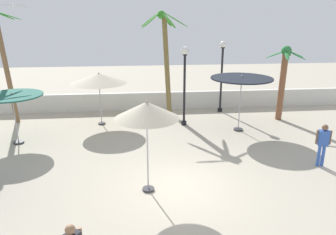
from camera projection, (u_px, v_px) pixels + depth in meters
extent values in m
plane|color=#B2A893|center=(178.00, 187.00, 10.94)|extent=(56.00, 56.00, 0.00)
cube|color=silver|center=(158.00, 101.00, 19.90)|extent=(25.20, 0.30, 1.06)
cylinder|color=#333338|center=(19.00, 142.00, 14.67)|extent=(0.46, 0.46, 0.08)
cylinder|color=#A5A5AD|center=(15.00, 120.00, 14.35)|extent=(0.05, 0.05, 2.24)
cylinder|color=#1E594C|center=(12.00, 95.00, 14.02)|extent=(2.60, 2.60, 0.06)
sphere|color=#99999E|center=(12.00, 94.00, 13.99)|extent=(0.08, 0.08, 0.08)
cylinder|color=#333338|center=(238.00, 129.00, 16.33)|extent=(0.46, 0.46, 0.08)
cylinder|color=#A5A5AD|center=(240.00, 105.00, 15.94)|extent=(0.05, 0.05, 2.67)
cylinder|color=black|center=(242.00, 78.00, 15.54)|extent=(2.98, 2.98, 0.06)
sphere|color=#99999E|center=(242.00, 76.00, 15.51)|extent=(0.08, 0.08, 0.08)
cylinder|color=#333338|center=(102.00, 123.00, 17.24)|extent=(0.38, 0.38, 0.08)
cylinder|color=#A5A5AD|center=(100.00, 104.00, 16.91)|extent=(0.05, 0.05, 2.27)
cone|color=#B7AD93|center=(99.00, 78.00, 16.51)|extent=(2.88, 2.88, 0.51)
sphere|color=#99999E|center=(98.00, 73.00, 16.43)|extent=(0.08, 0.08, 0.08)
cylinder|color=#333338|center=(148.00, 189.00, 10.70)|extent=(0.39, 0.39, 0.08)
cylinder|color=#A5A5AD|center=(148.00, 155.00, 10.33)|extent=(0.05, 0.05, 2.56)
cone|color=#B7AD93|center=(147.00, 110.00, 9.88)|extent=(2.03, 2.03, 0.53)
sphere|color=#99999E|center=(147.00, 102.00, 9.80)|extent=(0.08, 0.08, 0.08)
cylinder|color=brown|center=(167.00, 66.00, 18.27)|extent=(0.58, 0.28, 5.59)
sphere|color=#348628|center=(161.00, 15.00, 17.40)|extent=(0.44, 0.44, 0.44)
ellipsoid|color=#348628|center=(176.00, 20.00, 17.46)|extent=(1.42, 0.39, 0.85)
ellipsoid|color=#348628|center=(167.00, 20.00, 18.18)|extent=(0.83, 1.34, 0.85)
ellipsoid|color=#348628|center=(150.00, 20.00, 17.96)|extent=(1.14, 1.14, 0.85)
ellipsoid|color=#348628|center=(151.00, 20.00, 16.90)|extent=(1.16, 1.11, 0.85)
ellipsoid|color=#348628|center=(169.00, 20.00, 16.83)|extent=(0.76, 1.36, 0.85)
cylinder|color=brown|center=(7.00, 70.00, 16.72)|extent=(0.59, 0.25, 5.73)
ellipsoid|color=#2F7C2F|center=(7.00, 15.00, 16.05)|extent=(1.38, 0.41, 0.52)
ellipsoid|color=#2F7C2F|center=(3.00, 15.00, 16.50)|extent=(0.84, 1.29, 0.52)
cylinder|color=brown|center=(282.00, 86.00, 17.50)|extent=(0.37, 0.33, 3.78)
sphere|color=#297539|center=(286.00, 51.00, 16.94)|extent=(0.53, 0.53, 0.53)
ellipsoid|color=#297539|center=(295.00, 54.00, 17.12)|extent=(1.07, 0.34, 0.44)
ellipsoid|color=#297539|center=(288.00, 53.00, 17.44)|extent=(0.80, 0.95, 0.44)
ellipsoid|color=#297539|center=(278.00, 53.00, 17.45)|extent=(0.60, 1.04, 0.44)
ellipsoid|color=#297539|center=(276.00, 54.00, 16.99)|extent=(1.06, 0.29, 0.44)
ellipsoid|color=#297539|center=(287.00, 55.00, 16.49)|extent=(0.54, 1.06, 0.44)
ellipsoid|color=#297539|center=(296.00, 55.00, 16.63)|extent=(0.83, 0.93, 0.44)
cylinder|color=black|center=(220.00, 110.00, 19.52)|extent=(0.28, 0.28, 0.20)
cylinder|color=black|center=(221.00, 81.00, 18.98)|extent=(0.12, 0.12, 3.78)
cylinder|color=black|center=(223.00, 48.00, 18.41)|extent=(0.22, 0.22, 0.06)
sphere|color=white|center=(223.00, 44.00, 18.36)|extent=(0.37, 0.37, 0.37)
cylinder|color=black|center=(184.00, 123.00, 17.13)|extent=(0.28, 0.28, 0.20)
cylinder|color=black|center=(184.00, 91.00, 16.60)|extent=(0.12, 0.12, 3.67)
cylinder|color=black|center=(185.00, 55.00, 16.05)|extent=(0.22, 0.22, 0.06)
sphere|color=white|center=(185.00, 51.00, 15.99)|extent=(0.41, 0.41, 0.41)
sphere|color=#936B4C|center=(70.00, 230.00, 6.46)|extent=(0.21, 0.21, 0.21)
cylinder|color=#3359B2|center=(319.00, 156.00, 12.32)|extent=(0.12, 0.12, 0.85)
cylinder|color=#3359B2|center=(323.00, 156.00, 12.30)|extent=(0.12, 0.12, 0.85)
cube|color=#3359B2|center=(324.00, 138.00, 12.09)|extent=(0.40, 0.31, 0.60)
sphere|color=brown|center=(325.00, 127.00, 11.97)|extent=(0.23, 0.23, 0.23)
cylinder|color=brown|center=(317.00, 137.00, 12.11)|extent=(0.08, 0.08, 0.54)
cylinder|color=brown|center=(330.00, 138.00, 12.06)|extent=(0.08, 0.08, 0.54)
ellipsoid|color=white|center=(12.00, 5.00, 11.92)|extent=(0.31, 0.31, 0.12)
sphere|color=white|center=(14.00, 5.00, 11.80)|extent=(0.10, 0.10, 0.10)
cube|color=silver|center=(19.00, 5.00, 12.10)|extent=(0.47, 0.46, 0.13)
cube|color=silver|center=(5.00, 5.00, 11.72)|extent=(0.47, 0.47, 0.04)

